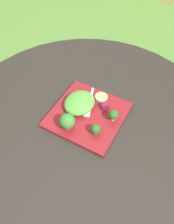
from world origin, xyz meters
The scene contains 10 objects.
ground_plane centered at (0.00, 0.00, 0.00)m, with size 12.00×12.00×0.00m, color #568438.
patio_table centered at (0.00, 0.00, 0.51)m, with size 1.08×1.08×0.71m.
salad_plate centered at (-0.01, 0.02, 0.72)m, with size 0.27×0.27×0.01m, color maroon.
fork centered at (-0.02, 0.07, 0.73)m, with size 0.07×0.15×0.00m.
lettuce_mound centered at (-0.05, 0.04, 0.74)m, with size 0.11×0.13×0.04m, color #519338.
broccoli_floret_0 centered at (-0.04, -0.07, 0.76)m, with size 0.06×0.06×0.07m.
broccoli_floret_1 centered at (0.06, -0.04, 0.75)m, with size 0.04×0.04×0.04m.
broccoli_floret_2 centered at (0.09, 0.04, 0.76)m, with size 0.04×0.04×0.05m.
cucumber_slice_0 centered at (0.00, 0.13, 0.73)m, with size 0.05×0.05×0.01m, color #8EB766.
beet_chunk_0 centered at (0.04, 0.08, 0.74)m, with size 0.03×0.02×0.03m, color maroon.
Camera 1 is at (0.26, -0.47, 1.44)m, focal length 37.93 mm.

